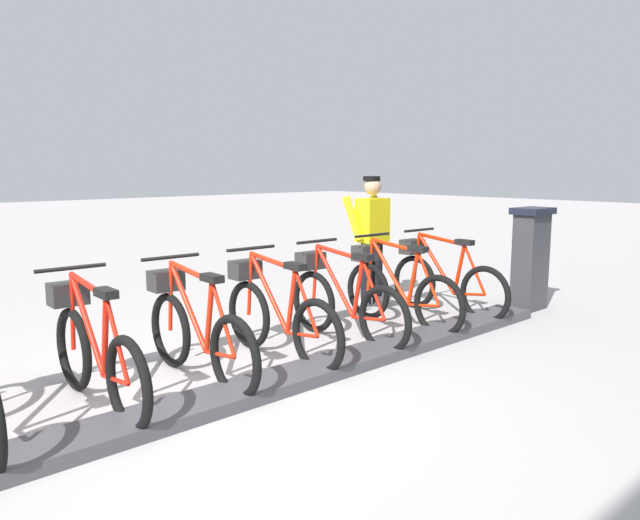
{
  "coord_description": "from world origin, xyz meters",
  "views": [
    {
      "loc": [
        -3.73,
        2.35,
        1.77
      ],
      "look_at": [
        0.5,
        -1.53,
        0.9
      ],
      "focal_mm": 34.33,
      "sensor_mm": 36.0,
      "label": 1
    }
  ],
  "objects_px": {
    "bike_docked_3": "(276,314)",
    "worker_near_rack": "(372,235)",
    "bike_docked_1": "(397,289)",
    "payment_kiosk": "(530,257)",
    "bike_docked_4": "(195,330)",
    "bike_docked_5": "(94,351)",
    "bike_docked_0": "(443,279)",
    "bike_docked_2": "(342,300)"
  },
  "relations": [
    {
      "from": "bike_docked_3",
      "to": "bike_docked_4",
      "type": "xyz_separation_m",
      "value": [
        0.0,
        0.86,
        0.0
      ]
    },
    {
      "from": "bike_docked_0",
      "to": "bike_docked_4",
      "type": "bearing_deg",
      "value": 90.0
    },
    {
      "from": "payment_kiosk",
      "to": "bike_docked_1",
      "type": "bearing_deg",
      "value": 73.07
    },
    {
      "from": "worker_near_rack",
      "to": "bike_docked_3",
      "type": "bearing_deg",
      "value": 112.56
    },
    {
      "from": "bike_docked_4",
      "to": "bike_docked_5",
      "type": "relative_size",
      "value": 1.0
    },
    {
      "from": "bike_docked_5",
      "to": "worker_near_rack",
      "type": "xyz_separation_m",
      "value": [
        0.98,
        -4.08,
        0.48
      ]
    },
    {
      "from": "bike_docked_2",
      "to": "bike_docked_0",
      "type": "bearing_deg",
      "value": -90.0
    },
    {
      "from": "bike_docked_3",
      "to": "bike_docked_0",
      "type": "bearing_deg",
      "value": -90.0
    },
    {
      "from": "bike_docked_0",
      "to": "bike_docked_2",
      "type": "distance_m",
      "value": 1.72
    },
    {
      "from": "bike_docked_0",
      "to": "bike_docked_3",
      "type": "xyz_separation_m",
      "value": [
        0.0,
        2.58,
        0.0
      ]
    },
    {
      "from": "bike_docked_1",
      "to": "bike_docked_4",
      "type": "relative_size",
      "value": 1.0
    },
    {
      "from": "bike_docked_5",
      "to": "bike_docked_3",
      "type": "bearing_deg",
      "value": -90.0
    },
    {
      "from": "payment_kiosk",
      "to": "bike_docked_0",
      "type": "distance_m",
      "value": 1.19
    },
    {
      "from": "bike_docked_0",
      "to": "bike_docked_5",
      "type": "xyz_separation_m",
      "value": [
        0.0,
        4.29,
        0.0
      ]
    },
    {
      "from": "bike_docked_2",
      "to": "worker_near_rack",
      "type": "bearing_deg",
      "value": -56.85
    },
    {
      "from": "bike_docked_5",
      "to": "worker_near_rack",
      "type": "distance_m",
      "value": 4.22
    },
    {
      "from": "bike_docked_1",
      "to": "bike_docked_4",
      "type": "distance_m",
      "value": 2.58
    },
    {
      "from": "bike_docked_0",
      "to": "bike_docked_2",
      "type": "bearing_deg",
      "value": 90.0
    },
    {
      "from": "payment_kiosk",
      "to": "bike_docked_1",
      "type": "relative_size",
      "value": 0.74
    },
    {
      "from": "bike_docked_1",
      "to": "bike_docked_3",
      "type": "bearing_deg",
      "value": 90.0
    },
    {
      "from": "bike_docked_1",
      "to": "worker_near_rack",
      "type": "height_order",
      "value": "worker_near_rack"
    },
    {
      "from": "bike_docked_0",
      "to": "bike_docked_1",
      "type": "bearing_deg",
      "value": 90.0
    },
    {
      "from": "payment_kiosk",
      "to": "bike_docked_1",
      "type": "xyz_separation_m",
      "value": [
        0.57,
        1.88,
        -0.24
      ]
    },
    {
      "from": "bike_docked_0",
      "to": "bike_docked_4",
      "type": "relative_size",
      "value": 1.0
    },
    {
      "from": "bike_docked_4",
      "to": "bike_docked_1",
      "type": "bearing_deg",
      "value": -90.0
    },
    {
      "from": "bike_docked_2",
      "to": "bike_docked_5",
      "type": "distance_m",
      "value": 2.58
    },
    {
      "from": "bike_docked_0",
      "to": "bike_docked_5",
      "type": "bearing_deg",
      "value": 90.0
    },
    {
      "from": "bike_docked_3",
      "to": "worker_near_rack",
      "type": "xyz_separation_m",
      "value": [
        0.98,
        -2.36,
        0.48
      ]
    },
    {
      "from": "bike_docked_0",
      "to": "worker_near_rack",
      "type": "relative_size",
      "value": 1.04
    },
    {
      "from": "bike_docked_0",
      "to": "bike_docked_3",
      "type": "bearing_deg",
      "value": 90.0
    },
    {
      "from": "payment_kiosk",
      "to": "bike_docked_2",
      "type": "height_order",
      "value": "payment_kiosk"
    },
    {
      "from": "bike_docked_3",
      "to": "bike_docked_4",
      "type": "bearing_deg",
      "value": 90.0
    },
    {
      "from": "bike_docked_1",
      "to": "bike_docked_0",
      "type": "bearing_deg",
      "value": -90.0
    },
    {
      "from": "bike_docked_3",
      "to": "bike_docked_4",
      "type": "distance_m",
      "value": 0.86
    },
    {
      "from": "bike_docked_3",
      "to": "worker_near_rack",
      "type": "bearing_deg",
      "value": -67.44
    },
    {
      "from": "payment_kiosk",
      "to": "bike_docked_4",
      "type": "xyz_separation_m",
      "value": [
        0.57,
        4.45,
        -0.24
      ]
    },
    {
      "from": "bike_docked_1",
      "to": "worker_near_rack",
      "type": "bearing_deg",
      "value": -33.25
    },
    {
      "from": "bike_docked_3",
      "to": "bike_docked_5",
      "type": "bearing_deg",
      "value": 90.0
    },
    {
      "from": "bike_docked_5",
      "to": "bike_docked_0",
      "type": "bearing_deg",
      "value": -90.0
    },
    {
      "from": "bike_docked_5",
      "to": "worker_near_rack",
      "type": "bearing_deg",
      "value": -76.48
    },
    {
      "from": "payment_kiosk",
      "to": "bike_docked_3",
      "type": "xyz_separation_m",
      "value": [
        0.57,
        3.59,
        -0.24
      ]
    },
    {
      "from": "payment_kiosk",
      "to": "bike_docked_4",
      "type": "bearing_deg",
      "value": 82.68
    }
  ]
}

